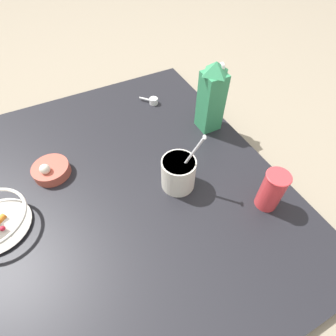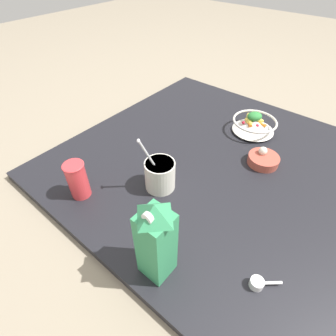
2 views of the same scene
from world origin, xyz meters
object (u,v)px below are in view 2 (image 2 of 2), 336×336
Objects in this scene: garlic_bowl at (263,159)px; milk_carton at (156,241)px; fruit_bowl at (254,124)px; yogurt_tub at (160,174)px; drinking_cup at (77,179)px.

milk_carton is at bearing -93.12° from garlic_bowl.
milk_carton is 2.24× the size of garlic_bowl.
milk_carton is at bearing -82.70° from fruit_bowl.
yogurt_tub is 0.29m from drinking_cup.
fruit_bowl is at bearing 126.17° from garlic_bowl.
yogurt_tub is 0.44m from garlic_bowl.
drinking_cup reaches higher than garlic_bowl.
drinking_cup is at bearing 174.70° from milk_carton.
milk_carton is 1.97× the size of drinking_cup.
fruit_bowl is at bearing 68.86° from drinking_cup.
fruit_bowl is at bearing 79.59° from yogurt_tub.
milk_carton is 0.33m from yogurt_tub.
milk_carton is 0.63m from garlic_bowl.
milk_carton is 1.21× the size of yogurt_tub.
yogurt_tub is (-0.20, 0.25, -0.08)m from milk_carton.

